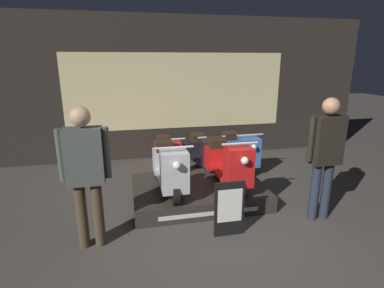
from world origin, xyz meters
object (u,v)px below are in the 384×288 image
object	(u,v)px
scooter_display_left	(169,167)
price_sign_board	(229,209)
scooter_display_right	(226,162)
person_left_browsing	(85,167)
scooter_backrow_0	(167,155)
scooter_backrow_1	(204,152)
scooter_backrow_2	(238,150)
person_right_browsing	(326,150)

from	to	relation	value
scooter_display_left	price_sign_board	world-z (taller)	scooter_display_left
scooter_display_right	price_sign_board	world-z (taller)	scooter_display_right
person_left_browsing	price_sign_board	xyz separation A→B (m)	(1.74, -0.15, -0.65)
scooter_display_left	scooter_backrow_0	distance (m)	1.44
scooter_backrow_1	price_sign_board	world-z (taller)	scooter_backrow_1
scooter_backrow_1	price_sign_board	distance (m)	2.56
scooter_display_left	scooter_backrow_2	bearing A→B (deg)	39.39
scooter_backrow_1	scooter_display_left	bearing A→B (deg)	-123.59
scooter_backrow_0	scooter_backrow_1	world-z (taller)	same
scooter_backrow_0	scooter_backrow_2	bearing A→B (deg)	0.00
scooter_backrow_0	price_sign_board	xyz separation A→B (m)	(0.47, -2.54, 0.03)
scooter_backrow_2	price_sign_board	bearing A→B (deg)	-113.32
person_right_browsing	scooter_display_right	bearing A→B (deg)	138.42
scooter_display_left	scooter_backrow_2	xyz separation A→B (m)	(1.72, 1.41, -0.26)
scooter_backrow_0	person_right_browsing	distance (m)	3.13
person_right_browsing	scooter_backrow_0	bearing A→B (deg)	128.44
scooter_display_left	price_sign_board	bearing A→B (deg)	-61.02
scooter_display_right	price_sign_board	bearing A→B (deg)	-106.10
scooter_backrow_0	price_sign_board	world-z (taller)	scooter_backrow_0
person_left_browsing	scooter_backrow_2	bearing A→B (deg)	40.20
person_right_browsing	scooter_backrow_1	bearing A→B (deg)	115.02
scooter_backrow_2	scooter_backrow_0	bearing A→B (deg)	180.00
scooter_backrow_1	person_right_browsing	world-z (taller)	person_right_browsing
scooter_backrow_0	scooter_backrow_1	distance (m)	0.78
scooter_display_left	scooter_backrow_2	world-z (taller)	scooter_display_left
scooter_backrow_2	person_right_browsing	bearing A→B (deg)	-82.03
person_left_browsing	person_right_browsing	size ratio (longest dim) A/B	0.99
scooter_display_right	scooter_backrow_0	bearing A→B (deg)	119.35
person_left_browsing	price_sign_board	distance (m)	1.86
scooter_backrow_0	scooter_backrow_2	size ratio (longest dim) A/B	1.00
scooter_backrow_0	scooter_backrow_2	world-z (taller)	same
scooter_backrow_0	scooter_backrow_1	size ratio (longest dim) A/B	1.00
scooter_display_left	scooter_display_right	distance (m)	0.95
scooter_display_left	person_right_browsing	distance (m)	2.32
scooter_display_right	scooter_backrow_0	world-z (taller)	scooter_display_right
scooter_display_right	person_right_browsing	distance (m)	1.54
scooter_display_left	scooter_backrow_1	bearing A→B (deg)	56.41
scooter_display_left	scooter_backrow_0	world-z (taller)	scooter_display_left
scooter_display_right	scooter_backrow_2	xyz separation A→B (m)	(0.77, 1.41, -0.26)
scooter_backrow_0	scooter_display_left	bearing A→B (deg)	-96.31
scooter_display_right	scooter_backrow_1	bearing A→B (deg)	90.50
scooter_display_left	scooter_backrow_1	size ratio (longest dim) A/B	1.00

